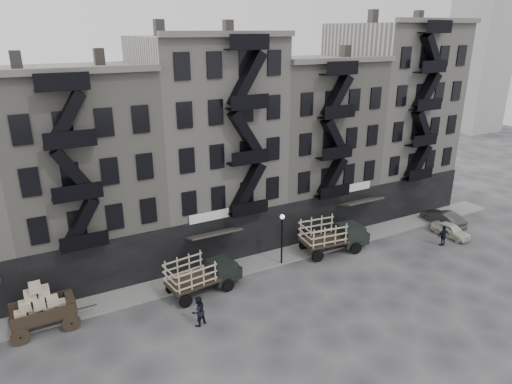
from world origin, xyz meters
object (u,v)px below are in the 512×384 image
stake_truck_west (202,272)px  car_far (443,218)px  car_east (451,230)px  stake_truck_east (333,233)px  pedestrian_mid (198,311)px  policeman (444,236)px  wagon (39,303)px

stake_truck_west → car_far: size_ratio=1.26×
car_east → car_far: bearing=53.1°
stake_truck_east → pedestrian_mid: stake_truck_east is taller
car_far → policeman: 4.54m
wagon → car_far: bearing=-1.9°
car_far → pedestrian_mid: size_ratio=2.18×
wagon → car_far: (34.52, -0.70, -1.17)m
car_east → stake_truck_west: bearing=171.1°
stake_truck_east → policeman: stake_truck_east is taller
stake_truck_west → car_east: size_ratio=1.56×
wagon → policeman: bearing=-7.5°
stake_truck_east → car_far: (12.42, -0.65, -0.92)m
stake_truck_west → stake_truck_east: stake_truck_east is taller
stake_truck_east → policeman: size_ratio=3.23×
wagon → pedestrian_mid: bearing=-26.5°
stake_truck_west → pedestrian_mid: (-1.68, -3.48, -0.52)m
car_far → wagon: bearing=2.9°
wagon → pedestrian_mid: size_ratio=1.96×
stake_truck_west → pedestrian_mid: size_ratio=2.75×
wagon → stake_truck_east: size_ratio=0.66×
stake_truck_east → pedestrian_mid: 14.13m
pedestrian_mid → car_far: bearing=170.0°
pedestrian_mid → policeman: bearing=163.7°
car_east → policeman: (-2.09, -0.91, 0.31)m
pedestrian_mid → policeman: pedestrian_mid is taller
car_east → policeman: 2.30m
car_far → stake_truck_west: bearing=4.0°
car_east → policeman: size_ratio=1.94×
stake_truck_west → policeman: 21.03m
car_east → pedestrian_mid: 24.63m
stake_truck_east → car_east: size_ratio=1.66×
pedestrian_mid → wagon: bearing=-43.3°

